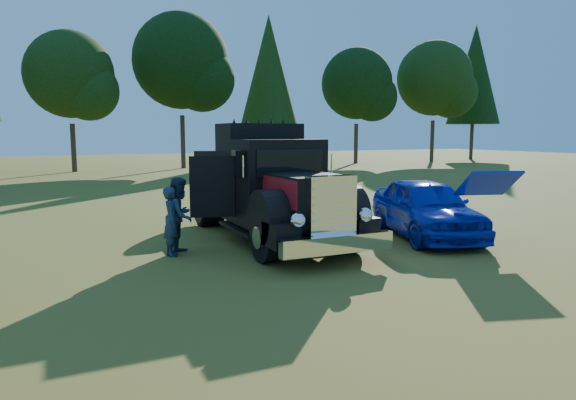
# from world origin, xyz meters

# --- Properties ---
(ground) EXTENTS (120.00, 120.00, 0.00)m
(ground) POSITION_xyz_m (0.00, 0.00, 0.00)
(ground) COLOR #435719
(ground) RESTS_ON ground
(treeline) EXTENTS (72.10, 24.04, 13.84)m
(treeline) POSITION_xyz_m (-4.02, 27.50, 7.61)
(treeline) COLOR #2D2116
(treeline) RESTS_ON ground
(diamond_t_truck) EXTENTS (3.34, 7.16, 3.00)m
(diamond_t_truck) POSITION_xyz_m (-0.48, 1.73, 1.28)
(diamond_t_truck) COLOR black
(diamond_t_truck) RESTS_ON ground
(hotrod_coupe) EXTENTS (3.11, 4.93, 1.89)m
(hotrod_coupe) POSITION_xyz_m (3.42, 0.42, 0.79)
(hotrod_coupe) COLOR #071C9C
(hotrod_coupe) RESTS_ON ground
(spectator_near) EXTENTS (0.50, 0.64, 1.56)m
(spectator_near) POSITION_xyz_m (-3.18, 1.14, 0.78)
(spectator_near) COLOR #1A293E
(spectator_near) RESTS_ON ground
(spectator_far) EXTENTS (1.04, 1.08, 1.76)m
(spectator_far) POSITION_xyz_m (-2.96, 1.28, 0.88)
(spectator_far) COLOR #1E2646
(spectator_far) RESTS_ON ground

